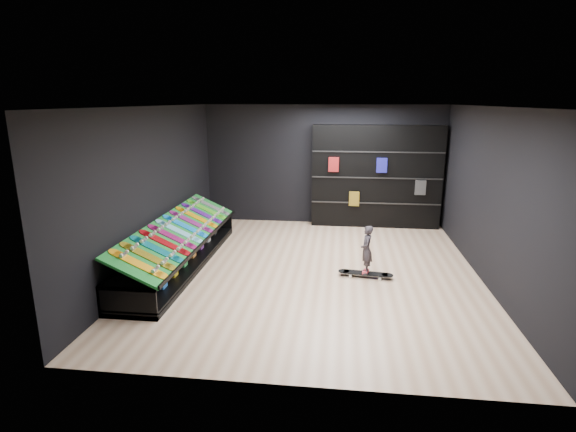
# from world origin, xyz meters

# --- Properties ---
(floor) EXTENTS (6.00, 7.00, 0.01)m
(floor) POSITION_xyz_m (0.00, 0.00, 0.00)
(floor) COLOR beige
(floor) RESTS_ON ground
(ceiling) EXTENTS (6.00, 7.00, 0.01)m
(ceiling) POSITION_xyz_m (0.00, 0.00, 3.00)
(ceiling) COLOR white
(ceiling) RESTS_ON ground
(wall_back) EXTENTS (6.00, 0.02, 3.00)m
(wall_back) POSITION_xyz_m (0.00, 3.50, 1.50)
(wall_back) COLOR black
(wall_back) RESTS_ON ground
(wall_front) EXTENTS (6.00, 0.02, 3.00)m
(wall_front) POSITION_xyz_m (0.00, -3.50, 1.50)
(wall_front) COLOR black
(wall_front) RESTS_ON ground
(wall_left) EXTENTS (0.02, 7.00, 3.00)m
(wall_left) POSITION_xyz_m (-3.00, 0.00, 1.50)
(wall_left) COLOR black
(wall_left) RESTS_ON ground
(wall_right) EXTENTS (0.02, 7.00, 3.00)m
(wall_right) POSITION_xyz_m (3.00, 0.00, 1.50)
(wall_right) COLOR black
(wall_right) RESTS_ON ground
(display_rack) EXTENTS (0.90, 4.50, 0.50)m
(display_rack) POSITION_xyz_m (-2.55, 0.00, 0.25)
(display_rack) COLOR black
(display_rack) RESTS_ON ground
(turf_ramp) EXTENTS (0.92, 4.50, 0.46)m
(turf_ramp) POSITION_xyz_m (-2.50, 0.00, 0.71)
(turf_ramp) COLOR #10651F
(turf_ramp) RESTS_ON display_rack
(back_shelving) EXTENTS (3.15, 0.37, 2.52)m
(back_shelving) POSITION_xyz_m (1.32, 3.32, 1.26)
(back_shelving) COLOR black
(back_shelving) RESTS_ON ground
(floor_skateboard) EXTENTS (1.00, 0.34, 0.09)m
(floor_skateboard) POSITION_xyz_m (0.95, -0.18, 0.05)
(floor_skateboard) COLOR black
(floor_skateboard) RESTS_ON ground
(child) EXTENTS (0.14, 0.20, 0.53)m
(child) POSITION_xyz_m (0.95, -0.18, 0.35)
(child) COLOR black
(child) RESTS_ON floor_skateboard
(display_board_0) EXTENTS (0.93, 0.22, 0.50)m
(display_board_0) POSITION_xyz_m (-2.49, -1.90, 0.74)
(display_board_0) COLOR orange
(display_board_0) RESTS_ON turf_ramp
(display_board_1) EXTENTS (0.93, 0.22, 0.50)m
(display_board_1) POSITION_xyz_m (-2.49, -1.55, 0.74)
(display_board_1) COLOR yellow
(display_board_1) RESTS_ON turf_ramp
(display_board_2) EXTENTS (0.93, 0.22, 0.50)m
(display_board_2) POSITION_xyz_m (-2.49, -1.21, 0.74)
(display_board_2) COLOR #0C8C99
(display_board_2) RESTS_ON turf_ramp
(display_board_3) EXTENTS (0.93, 0.22, 0.50)m
(display_board_3) POSITION_xyz_m (-2.49, -0.86, 0.74)
(display_board_3) COLOR red
(display_board_3) RESTS_ON turf_ramp
(display_board_4) EXTENTS (0.93, 0.22, 0.50)m
(display_board_4) POSITION_xyz_m (-2.49, -0.52, 0.74)
(display_board_4) COLOR #E5198C
(display_board_4) RESTS_ON turf_ramp
(display_board_5) EXTENTS (0.93, 0.22, 0.50)m
(display_board_5) POSITION_xyz_m (-2.49, -0.17, 0.74)
(display_board_5) COLOR #0CB2E5
(display_board_5) RESTS_ON turf_ramp
(display_board_6) EXTENTS (0.93, 0.22, 0.50)m
(display_board_6) POSITION_xyz_m (-2.49, 0.17, 0.74)
(display_board_6) COLOR blue
(display_board_6) RESTS_ON turf_ramp
(display_board_7) EXTENTS (0.93, 0.22, 0.50)m
(display_board_7) POSITION_xyz_m (-2.49, 0.52, 0.74)
(display_board_7) COLOR #2626BF
(display_board_7) RESTS_ON turf_ramp
(display_board_8) EXTENTS (0.93, 0.22, 0.50)m
(display_board_8) POSITION_xyz_m (-2.49, 0.86, 0.74)
(display_board_8) COLOR yellow
(display_board_8) RESTS_ON turf_ramp
(display_board_9) EXTENTS (0.93, 0.22, 0.50)m
(display_board_9) POSITION_xyz_m (-2.49, 1.21, 0.74)
(display_board_9) COLOR purple
(display_board_9) RESTS_ON turf_ramp
(display_board_10) EXTENTS (0.93, 0.22, 0.50)m
(display_board_10) POSITION_xyz_m (-2.49, 1.55, 0.74)
(display_board_10) COLOR green
(display_board_10) RESTS_ON turf_ramp
(display_board_11) EXTENTS (0.93, 0.22, 0.50)m
(display_board_11) POSITION_xyz_m (-2.49, 1.90, 0.74)
(display_board_11) COLOR black
(display_board_11) RESTS_ON turf_ramp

